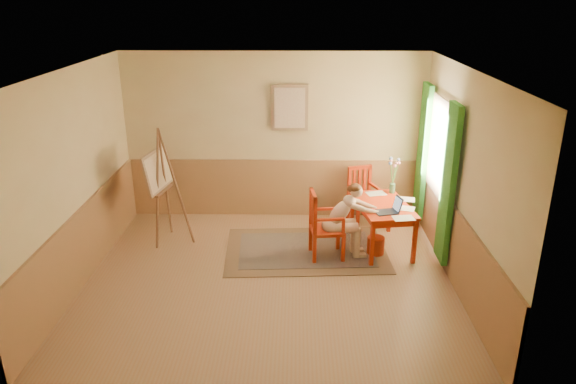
{
  "coord_description": "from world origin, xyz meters",
  "views": [
    {
      "loc": [
        0.37,
        -6.45,
        3.68
      ],
      "look_at": [
        0.25,
        0.55,
        1.05
      ],
      "focal_mm": 33.4,
      "sensor_mm": 36.0,
      "label": 1
    }
  ],
  "objects_px": {
    "table": "(383,209)",
    "chair_back": "(362,196)",
    "laptop": "(390,209)",
    "easel": "(160,175)",
    "chair_left": "(323,225)",
    "figure": "(345,217)"
  },
  "relations": [
    {
      "from": "laptop",
      "to": "easel",
      "type": "height_order",
      "value": "easel"
    },
    {
      "from": "table",
      "to": "laptop",
      "type": "xyz_separation_m",
      "value": [
        0.05,
        -0.32,
        0.13
      ]
    },
    {
      "from": "table",
      "to": "chair_left",
      "type": "height_order",
      "value": "chair_left"
    },
    {
      "from": "table",
      "to": "figure",
      "type": "distance_m",
      "value": 0.66
    },
    {
      "from": "chair_left",
      "to": "easel",
      "type": "bearing_deg",
      "value": 167.78
    },
    {
      "from": "chair_back",
      "to": "figure",
      "type": "xyz_separation_m",
      "value": [
        -0.4,
        -1.26,
        0.15
      ]
    },
    {
      "from": "table",
      "to": "figure",
      "type": "bearing_deg",
      "value": -153.4
    },
    {
      "from": "easel",
      "to": "chair_left",
      "type": "bearing_deg",
      "value": -12.22
    },
    {
      "from": "figure",
      "to": "easel",
      "type": "relative_size",
      "value": 0.63
    },
    {
      "from": "table",
      "to": "chair_left",
      "type": "bearing_deg",
      "value": -160.27
    },
    {
      "from": "chair_back",
      "to": "laptop",
      "type": "bearing_deg",
      "value": -79.9
    },
    {
      "from": "table",
      "to": "chair_left",
      "type": "relative_size",
      "value": 1.28
    },
    {
      "from": "laptop",
      "to": "chair_left",
      "type": "bearing_deg",
      "value": 179.96
    },
    {
      "from": "chair_back",
      "to": "figure",
      "type": "bearing_deg",
      "value": -107.75
    },
    {
      "from": "easel",
      "to": "chair_back",
      "type": "bearing_deg",
      "value": 13.37
    },
    {
      "from": "figure",
      "to": "easel",
      "type": "bearing_deg",
      "value": 169.64
    },
    {
      "from": "chair_left",
      "to": "laptop",
      "type": "height_order",
      "value": "chair_left"
    },
    {
      "from": "table",
      "to": "chair_back",
      "type": "height_order",
      "value": "chair_back"
    },
    {
      "from": "table",
      "to": "chair_back",
      "type": "relative_size",
      "value": 1.36
    },
    {
      "from": "easel",
      "to": "table",
      "type": "bearing_deg",
      "value": -3.63
    },
    {
      "from": "chair_back",
      "to": "laptop",
      "type": "height_order",
      "value": "chair_back"
    },
    {
      "from": "figure",
      "to": "laptop",
      "type": "relative_size",
      "value": 2.76
    }
  ]
}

